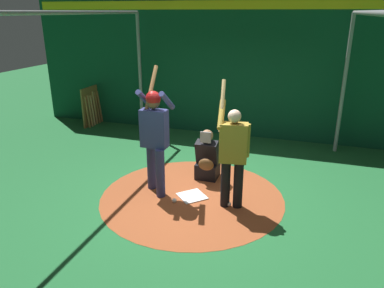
{
  "coord_description": "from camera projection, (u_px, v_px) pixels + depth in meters",
  "views": [
    {
      "loc": [
        5.26,
        1.73,
        2.96
      ],
      "look_at": [
        0.0,
        0.0,
        0.95
      ],
      "focal_mm": 34.3,
      "sensor_mm": 36.0,
      "label": 1
    }
  ],
  "objects": [
    {
      "name": "baseball_1",
      "position": [
        229.0,
        204.0,
        5.88
      ],
      "size": [
        0.07,
        0.07,
        0.07
      ],
      "primitive_type": "sphere",
      "color": "white",
      "rests_on": "dirt_circle"
    },
    {
      "name": "batter",
      "position": [
        155.0,
        132.0,
        6.02
      ],
      "size": [
        0.68,
        0.49,
        2.12
      ],
      "color": "navy",
      "rests_on": "ground"
    },
    {
      "name": "catcher",
      "position": [
        207.0,
        160.0,
        6.77
      ],
      "size": [
        0.58,
        0.4,
        0.96
      ],
      "color": "black",
      "rests_on": "ground"
    },
    {
      "name": "baseball_0",
      "position": [
        174.0,
        201.0,
        5.99
      ],
      "size": [
        0.07,
        0.07,
        0.07
      ],
      "primitive_type": "sphere",
      "color": "white",
      "rests_on": "dirt_circle"
    },
    {
      "name": "ground_plane",
      "position": [
        192.0,
        197.0,
        6.21
      ],
      "size": [
        26.96,
        26.96,
        0.0
      ],
      "primitive_type": "plane",
      "color": "#216633"
    },
    {
      "name": "cage_frame",
      "position": [
        192.0,
        71.0,
        5.49
      ],
      "size": [
        6.21,
        4.83,
        2.97
      ],
      "color": "gray",
      "rests_on": "ground"
    },
    {
      "name": "visitor",
      "position": [
        233.0,
        152.0,
        5.6
      ],
      "size": [
        0.54,
        0.54,
        1.98
      ],
      "rotation": [
        0.0,
        0.0,
        0.15
      ],
      "color": "black",
      "rests_on": "ground"
    },
    {
      "name": "bat_rack",
      "position": [
        96.0,
        106.0,
        10.18
      ],
      "size": [
        1.18,
        0.17,
        1.05
      ],
      "color": "olive",
      "rests_on": "ground"
    },
    {
      "name": "dirt_circle",
      "position": [
        192.0,
        196.0,
        6.21
      ],
      "size": [
        3.08,
        3.08,
        0.01
      ],
      "primitive_type": "cylinder",
      "color": "#9E4C28",
      "rests_on": "ground"
    },
    {
      "name": "home_plate",
      "position": [
        192.0,
        196.0,
        6.2
      ],
      "size": [
        0.59,
        0.59,
        0.01
      ],
      "primitive_type": "cube",
      "rotation": [
        0.0,
        0.0,
        0.79
      ],
      "color": "white",
      "rests_on": "dirt_circle"
    },
    {
      "name": "back_wall",
      "position": [
        238.0,
        69.0,
        8.85
      ],
      "size": [
        0.23,
        10.96,
        3.25
      ],
      "color": "#0F472D",
      "rests_on": "ground"
    }
  ]
}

